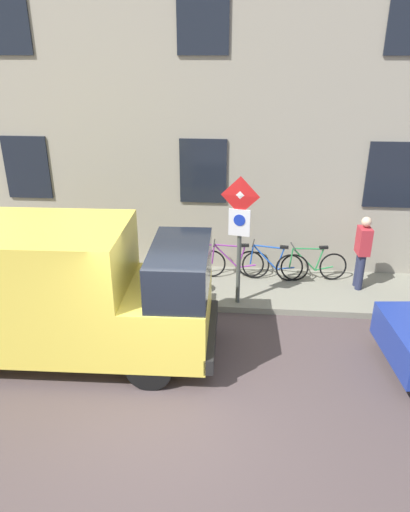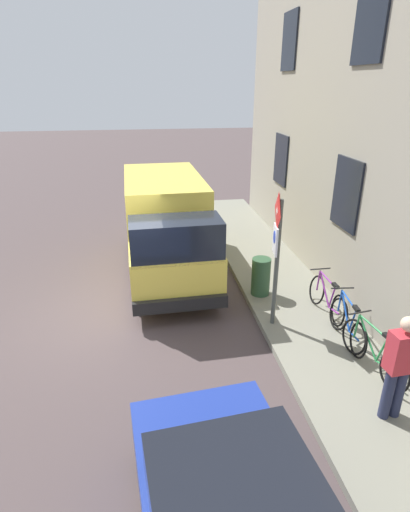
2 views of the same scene
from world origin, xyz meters
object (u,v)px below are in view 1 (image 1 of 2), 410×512
(bicycle_blue, at_px, (272,264))
(bicycle_purple, at_px, (234,263))
(delivery_van, at_px, (56,289))
(sign_post_stacked, at_px, (239,225))
(pedestrian, at_px, (362,250))
(bicycle_green, at_px, (311,266))
(litter_bin, at_px, (180,279))

(bicycle_blue, relative_size, bicycle_purple, 1.00)
(delivery_van, relative_size, bicycle_purple, 3.14)
(sign_post_stacked, xyz_separation_m, delivery_van, (-1.91, 3.17, -0.61))
(pedestrian, bearing_deg, bicycle_green, 160.90)
(litter_bin, bearing_deg, bicycle_blue, -61.13)
(sign_post_stacked, bearing_deg, pedestrian, -70.43)
(bicycle_blue, xyz_separation_m, pedestrian, (-0.30, -1.97, 0.56))
(pedestrian, bearing_deg, bicycle_blue, 168.03)
(sign_post_stacked, distance_m, pedestrian, 3.06)
(delivery_van, height_order, bicycle_blue, delivery_van)
(bicycle_blue, relative_size, pedestrian, 1.00)
(bicycle_green, xyz_separation_m, bicycle_blue, (0.00, 0.92, 0.00))
(sign_post_stacked, height_order, pedestrian, sign_post_stacked)
(bicycle_purple, bearing_deg, pedestrian, 173.37)
(delivery_van, relative_size, bicycle_green, 3.15)
(delivery_van, height_order, litter_bin, delivery_van)
(bicycle_green, height_order, bicycle_purple, same)
(litter_bin, bearing_deg, delivery_van, 137.30)
(sign_post_stacked, xyz_separation_m, litter_bin, (0.14, 1.27, -1.36))
(bicycle_blue, bearing_deg, litter_bin, 35.09)
(bicycle_green, relative_size, litter_bin, 1.90)
(sign_post_stacked, relative_size, bicycle_blue, 1.57)
(sign_post_stacked, distance_m, bicycle_blue, 2.08)
(litter_bin, bearing_deg, pedestrian, -78.20)
(sign_post_stacked, relative_size, delivery_van, 0.50)
(bicycle_green, xyz_separation_m, bicycle_purple, (0.00, 1.84, 0.00))
(pedestrian, bearing_deg, bicycle_purple, 170.75)
(pedestrian, bearing_deg, sign_post_stacked, -163.83)
(delivery_van, distance_m, litter_bin, 2.89)
(bicycle_blue, distance_m, litter_bin, 2.36)
(bicycle_blue, bearing_deg, bicycle_green, -173.89)
(bicycle_green, bearing_deg, bicycle_blue, -8.47)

